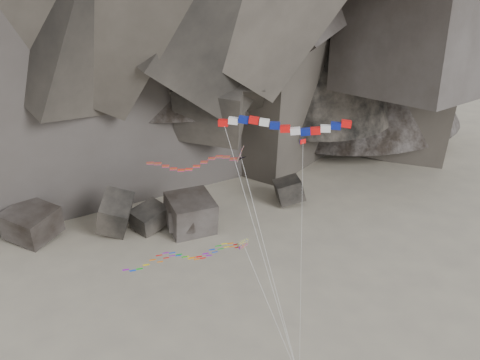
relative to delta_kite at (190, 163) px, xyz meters
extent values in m
cube|color=#47423F|center=(-19.02, 30.79, -19.67)|extent=(8.70, 9.17, 5.46)
cube|color=#47423F|center=(20.07, 34.78, -20.01)|extent=(5.18, 5.17, 4.51)
cube|color=#47423F|center=(2.43, 27.90, -20.26)|extent=(5.21, 6.01, 4.22)
cube|color=#47423F|center=(-2.66, 30.26, -20.25)|extent=(6.28, 6.41, 4.12)
cube|color=#47423F|center=(3.19, 28.56, -19.25)|extent=(7.53, 8.00, 5.80)
cube|color=#47423F|center=(-7.43, 29.46, -19.24)|extent=(6.06, 7.24, 7.33)
cube|color=#47423F|center=(2.78, 28.88, -20.14)|extent=(5.93, 6.69, 4.77)
cylinder|color=silver|center=(6.38, -2.85, -9.62)|extent=(4.52, 4.72, 20.51)
cube|color=red|center=(3.28, 2.27, 2.53)|extent=(0.96, 0.80, 0.55)
cube|color=white|center=(4.09, 1.95, 2.76)|extent=(1.00, 0.81, 0.61)
cube|color=navy|center=(4.90, 1.58, 2.91)|extent=(1.02, 0.82, 0.65)
cube|color=red|center=(5.70, 1.19, 2.92)|extent=(1.02, 0.82, 0.66)
cube|color=white|center=(6.51, 0.78, 2.80)|extent=(1.01, 0.81, 0.62)
cube|color=navy|center=(7.32, 0.40, 2.59)|extent=(0.97, 0.80, 0.57)
cube|color=red|center=(8.12, 0.07, 2.36)|extent=(0.99, 0.81, 0.60)
cube|color=white|center=(8.93, -0.21, 2.18)|extent=(1.02, 0.82, 0.64)
cube|color=navy|center=(9.74, -0.44, 2.13)|extent=(1.03, 0.82, 0.66)
cube|color=red|center=(10.55, -0.62, 2.22)|extent=(1.01, 0.81, 0.63)
cube|color=white|center=(11.35, -0.80, 2.42)|extent=(0.98, 0.80, 0.58)
cube|color=navy|center=(12.16, -1.00, 2.66)|extent=(0.98, 0.80, 0.58)
cube|color=red|center=(12.97, -1.23, 2.85)|extent=(1.01, 0.81, 0.64)
cylinder|color=silver|center=(5.95, -1.57, -8.67)|extent=(5.38, 7.27, 22.42)
cube|color=yellow|center=(4.81, 1.34, -8.82)|extent=(1.12, 0.86, 0.63)
cube|color=#0CB219|center=(4.81, 1.18, -9.06)|extent=(0.93, 0.67, 0.43)
cylinder|color=silver|center=(6.72, -1.93, -14.35)|extent=(3.85, 6.57, 11.07)
cube|color=red|center=(9.22, -1.39, 1.63)|extent=(0.55, 0.28, 0.37)
cube|color=navy|center=(9.03, -1.38, 1.63)|extent=(0.21, 0.13, 0.38)
cylinder|color=silver|center=(8.92, -3.29, -9.12)|extent=(0.62, 3.82, 21.50)
camera|label=1|loc=(-4.78, -40.83, 15.68)|focal=40.00mm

